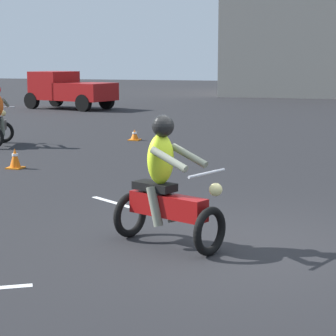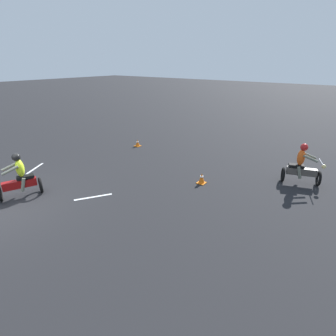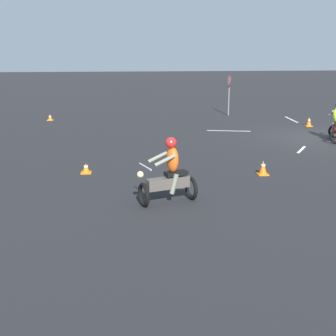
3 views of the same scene
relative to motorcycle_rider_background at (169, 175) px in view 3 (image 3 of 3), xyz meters
The scene contains 10 objects.
ground_plane 11.05m from the motorcycle_rider_background, 42.83° to the right, with size 120.00×120.00×0.00m, color black.
motorcycle_rider_background is the anchor object (origin of this frame).
stop_sign 16.03m from the motorcycle_rider_background, 18.39° to the right, with size 0.70×0.08×2.30m.
traffic_cone_near_left 3.88m from the motorcycle_rider_background, 35.80° to the left, with size 0.32×0.32×0.31m.
traffic_cone_near_right 3.95m from the motorcycle_rider_background, 53.03° to the right, with size 0.32×0.32×0.44m.
traffic_cone_mid_center 13.66m from the motorcycle_rider_background, 36.51° to the right, with size 0.32×0.32×0.46m.
traffic_cone_mid_left 15.13m from the motorcycle_rider_background, 18.67° to the left, with size 0.32×0.32×0.32m.
lane_stripe_e 15.55m from the motorcycle_rider_background, 31.37° to the right, with size 0.10×2.15×0.01m, color silver.
lane_stripe_n 10.85m from the motorcycle_rider_background, 21.04° to the right, with size 0.10×2.02×0.01m, color silver.
lane_stripe_nw 8.10m from the motorcycle_rider_background, 44.79° to the right, with size 0.10×1.34×0.01m, color silver.
Camera 3 is at (-19.10, 8.70, 3.74)m, focal length 50.00 mm.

